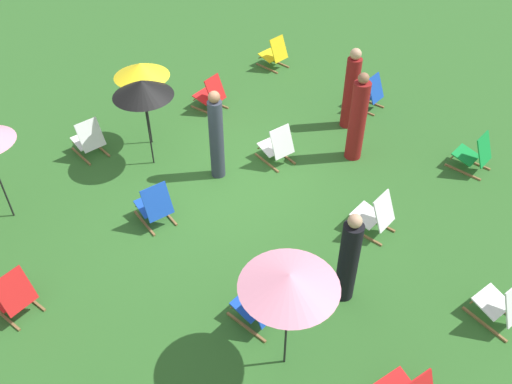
% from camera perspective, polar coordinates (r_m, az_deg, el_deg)
% --- Properties ---
extents(ground_plane, '(40.00, 40.00, 0.00)m').
position_cam_1_polar(ground_plane, '(10.42, -4.41, 1.11)').
color(ground_plane, '#2D6026').
extents(deckchair_0, '(0.55, 0.80, 0.83)m').
position_cam_1_polar(deckchair_0, '(9.49, -10.80, -1.41)').
color(deckchair_0, olive).
rests_on(deckchair_0, ground).
extents(deckchair_1, '(0.63, 0.84, 0.83)m').
position_cam_1_polar(deckchair_1, '(12.43, -4.86, 10.33)').
color(deckchair_1, olive).
rests_on(deckchair_1, ground).
extents(deckchair_2, '(0.61, 0.84, 0.83)m').
position_cam_1_polar(deckchair_2, '(8.74, -24.60, -9.95)').
color(deckchair_2, olive).
rests_on(deckchair_2, ground).
extents(deckchair_5, '(0.57, 0.81, 0.83)m').
position_cam_1_polar(deckchair_5, '(9.36, 12.62, -2.43)').
color(deckchair_5, olive).
rests_on(deckchair_5, ground).
extents(deckchair_6, '(0.56, 0.81, 0.83)m').
position_cam_1_polar(deckchair_6, '(7.86, 0.29, -12.00)').
color(deckchair_6, olive).
rests_on(deckchair_6, ground).
extents(deckchair_7, '(0.54, 0.80, 0.83)m').
position_cam_1_polar(deckchair_7, '(10.71, 2.28, 4.94)').
color(deckchair_7, olive).
rests_on(deckchair_7, ground).
extents(deckchair_8, '(0.58, 0.82, 0.83)m').
position_cam_1_polar(deckchair_8, '(12.71, 11.99, 10.28)').
color(deckchair_8, olive).
rests_on(deckchair_8, ground).
extents(deckchair_10, '(0.56, 0.81, 0.83)m').
position_cam_1_polar(deckchair_10, '(11.33, 22.35, 3.78)').
color(deckchair_10, olive).
rests_on(deckchair_10, ground).
extents(deckchair_11, '(0.53, 0.79, 0.83)m').
position_cam_1_polar(deckchair_11, '(14.22, 1.99, 14.56)').
color(deckchair_11, olive).
rests_on(deckchair_11, ground).
extents(deckchair_13, '(0.54, 0.80, 0.83)m').
position_cam_1_polar(deckchair_13, '(8.64, 24.95, -10.86)').
color(deckchair_13, olive).
rests_on(deckchair_13, ground).
extents(deckchair_14, '(0.48, 0.76, 0.83)m').
position_cam_1_polar(deckchair_14, '(11.41, -17.47, 5.39)').
color(deckchair_14, olive).
rests_on(deckchair_14, ground).
extents(umbrella_1, '(1.24, 1.24, 1.84)m').
position_cam_1_polar(umbrella_1, '(6.38, 3.58, -9.46)').
color(umbrella_1, black).
rests_on(umbrella_1, ground).
extents(umbrella_2, '(1.09, 1.09, 1.84)m').
position_cam_1_polar(umbrella_2, '(10.80, -12.21, 12.64)').
color(umbrella_2, black).
rests_on(umbrella_2, ground).
extents(umbrella_3, '(1.14, 1.14, 1.88)m').
position_cam_1_polar(umbrella_3, '(10.14, -12.08, 10.81)').
color(umbrella_3, black).
rests_on(umbrella_3, ground).
extents(person_0, '(0.35, 0.35, 1.90)m').
position_cam_1_polar(person_0, '(10.73, 10.82, 7.64)').
color(person_0, maroon).
rests_on(person_0, ground).
extents(person_1, '(0.38, 0.38, 1.68)m').
position_cam_1_polar(person_1, '(7.96, 9.87, -7.15)').
color(person_1, black).
rests_on(person_1, ground).
extents(person_2, '(0.40, 0.40, 1.83)m').
position_cam_1_polar(person_2, '(11.72, 10.13, 10.65)').
color(person_2, maroon).
rests_on(person_2, ground).
extents(person_3, '(0.38, 0.38, 1.86)m').
position_cam_1_polar(person_3, '(10.06, -4.27, 5.92)').
color(person_3, '#333847').
rests_on(person_3, ground).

